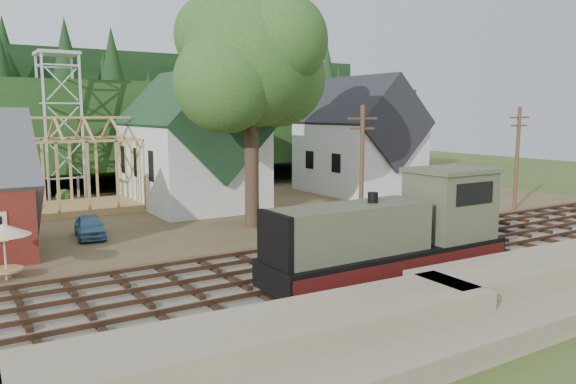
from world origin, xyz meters
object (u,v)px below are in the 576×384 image
car_red (410,179)px  car_blue (90,226)px  locomotive (397,235)px  patio_set (3,232)px

car_red → car_blue: bearing=93.3°
locomotive → car_blue: (-9.85, 15.25, -1.16)m
car_blue → patio_set: bearing=-120.0°
locomotive → car_blue: bearing=122.9°
car_blue → car_red: bearing=20.2°
locomotive → car_red: bearing=44.5°
patio_set → car_blue: bearing=53.0°
car_red → patio_set: 41.03m
locomotive → patio_set: bearing=150.4°
patio_set → car_red: bearing=20.8°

